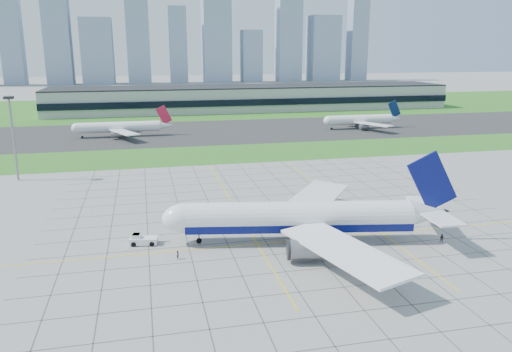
{
  "coord_description": "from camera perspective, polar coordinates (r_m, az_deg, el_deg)",
  "views": [
    {
      "loc": [
        -31.7,
        -95.76,
        39.0
      ],
      "look_at": [
        -3.71,
        26.91,
        7.0
      ],
      "focal_mm": 35.0,
      "sensor_mm": 36.0,
      "label": 1
    }
  ],
  "objects": [
    {
      "name": "ground",
      "position": [
        108.15,
        5.13,
        -6.93
      ],
      "size": [
        1400.0,
        1400.0,
        0.0
      ],
      "primitive_type": "plane",
      "color": "#9D9D98",
      "rests_on": "ground"
    },
    {
      "name": "grass_median",
      "position": [
        192.44,
        -3.11,
        2.56
      ],
      "size": [
        700.0,
        35.0,
        0.04
      ],
      "primitive_type": "cube",
      "color": "#2E6E1F",
      "rests_on": "ground"
    },
    {
      "name": "asphalt_taxiway",
      "position": [
        245.95,
        -5.31,
        5.09
      ],
      "size": [
        700.0,
        75.0,
        0.04
      ],
      "primitive_type": "cube",
      "color": "#383838",
      "rests_on": "ground"
    },
    {
      "name": "grass_far",
      "position": [
        354.34,
        -7.72,
        7.83
      ],
      "size": [
        700.0,
        145.0,
        0.04
      ],
      "primitive_type": "cube",
      "color": "#2E6E1F",
      "rests_on": "ground"
    },
    {
      "name": "apron_markings",
      "position": [
        118.19,
        3.68,
        -5.02
      ],
      "size": [
        120.0,
        130.0,
        0.03
      ],
      "color": "#474744",
      "rests_on": "ground"
    },
    {
      "name": "terminal",
      "position": [
        334.88,
        -0.44,
        8.94
      ],
      "size": [
        260.0,
        43.0,
        15.8
      ],
      "color": "#B7B7B2",
      "rests_on": "ground"
    },
    {
      "name": "light_mast",
      "position": [
        166.83,
        -26.1,
        4.96
      ],
      "size": [
        2.5,
        2.5,
        25.6
      ],
      "color": "gray",
      "rests_on": "ground"
    },
    {
      "name": "city_skyline",
      "position": [
        616.52,
        -11.14,
        15.88
      ],
      "size": [
        523.0,
        32.4,
        160.0
      ],
      "color": "#8494AC",
      "rests_on": "ground"
    },
    {
      "name": "airliner",
      "position": [
        103.75,
        5.16,
        -4.78
      ],
      "size": [
        60.5,
        60.76,
        19.19
      ],
      "rotation": [
        0.0,
        0.0,
        -0.18
      ],
      "color": "white",
      "rests_on": "ground"
    },
    {
      "name": "pushback_tug",
      "position": [
        105.98,
        -12.86,
        -7.11
      ],
      "size": [
        8.27,
        3.68,
        2.27
      ],
      "rotation": [
        0.0,
        0.0,
        -0.18
      ],
      "color": "white",
      "rests_on": "ground"
    },
    {
      "name": "crew_near",
      "position": [
        97.71,
        -8.92,
        -8.88
      ],
      "size": [
        0.62,
        0.75,
        1.77
      ],
      "primitive_type": "imported",
      "rotation": [
        0.0,
        0.0,
        1.21
      ],
      "color": "black",
      "rests_on": "ground"
    },
    {
      "name": "crew_far",
      "position": [
        111.36,
        20.49,
        -6.68
      ],
      "size": [
        1.13,
        1.09,
        1.83
      ],
      "primitive_type": "imported",
      "rotation": [
        0.0,
        0.0,
        -0.64
      ],
      "color": "black",
      "rests_on": "ground"
    },
    {
      "name": "distant_jet_1",
      "position": [
        238.07,
        -15.25,
        5.43
      ],
      "size": [
        42.72,
        42.66,
        14.08
      ],
      "color": "white",
      "rests_on": "ground"
    },
    {
      "name": "distant_jet_2",
      "position": [
        259.56,
        11.88,
        6.32
      ],
      "size": [
        39.44,
        42.66,
        14.08
      ],
      "color": "white",
      "rests_on": "ground"
    }
  ]
}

